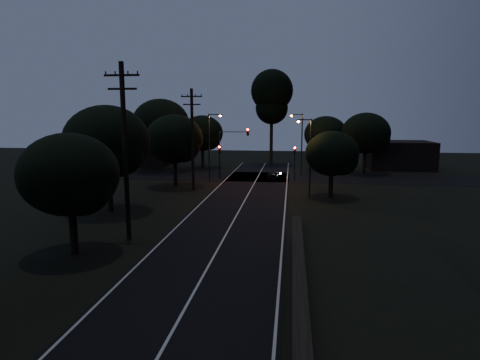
# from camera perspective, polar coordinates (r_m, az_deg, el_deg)

# --- Properties ---
(road_surface) EXTENTS (60.00, 70.00, 0.03)m
(road_surface) POSITION_cam_1_polar(r_m,az_deg,el_deg) (40.68, 1.28, -1.86)
(road_surface) COLOR black
(road_surface) RESTS_ON ground
(retaining_wall) EXTENTS (6.93, 26.00, 1.60)m
(retaining_wall) POSITION_cam_1_polar(r_m,az_deg,el_deg) (14.11, 22.50, -22.36)
(retaining_wall) COLOR black
(retaining_wall) RESTS_ON ground
(utility_pole_mid) EXTENTS (2.20, 0.30, 11.00)m
(utility_pole_mid) POSITION_cam_1_polar(r_m,az_deg,el_deg) (25.78, -16.03, 4.19)
(utility_pole_mid) COLOR black
(utility_pole_mid) RESTS_ON ground
(utility_pole_far) EXTENTS (2.20, 0.30, 10.50)m
(utility_pole_far) POSITION_cam_1_polar(r_m,az_deg,el_deg) (41.91, -6.79, 5.95)
(utility_pole_far) COLOR black
(utility_pole_far) RESTS_ON ground
(tree_left_b) EXTENTS (5.43, 5.43, 6.90)m
(tree_left_b) POSITION_cam_1_polar(r_m,az_deg,el_deg) (23.97, -22.80, 0.42)
(tree_left_b) COLOR black
(tree_left_b) RESTS_ON ground
(tree_left_c) EXTENTS (6.84, 6.84, 8.64)m
(tree_left_c) POSITION_cam_1_polar(r_m,az_deg,el_deg) (33.77, -18.09, 4.96)
(tree_left_c) COLOR black
(tree_left_c) RESTS_ON ground
(tree_left_d) EXTENTS (6.24, 6.24, 7.92)m
(tree_left_d) POSITION_cam_1_polar(r_m,az_deg,el_deg) (44.33, -9.07, 5.62)
(tree_left_d) COLOR black
(tree_left_d) RESTS_ON ground
(tree_far_nw) EXTENTS (6.15, 6.15, 7.80)m
(tree_far_nw) POSITION_cam_1_polar(r_m,az_deg,el_deg) (59.94, -5.21, 6.54)
(tree_far_nw) COLOR black
(tree_far_nw) RESTS_ON ground
(tree_far_w) EXTENTS (7.90, 7.90, 10.07)m
(tree_far_w) POSITION_cam_1_polar(r_m,az_deg,el_deg) (57.31, -10.99, 7.78)
(tree_far_w) COLOR black
(tree_far_w) RESTS_ON ground
(tree_far_ne) EXTENTS (6.08, 6.08, 7.69)m
(tree_far_ne) POSITION_cam_1_polar(r_m,az_deg,el_deg) (58.74, 12.30, 6.24)
(tree_far_ne) COLOR black
(tree_far_ne) RESTS_ON ground
(tree_far_e) EXTENTS (6.43, 6.43, 8.16)m
(tree_far_e) POSITION_cam_1_polar(r_m,az_deg,el_deg) (56.41, 17.68, 6.22)
(tree_far_e) COLOR black
(tree_far_e) RESTS_ON ground
(tree_right_a) EXTENTS (5.02, 5.02, 6.38)m
(tree_right_a) POSITION_cam_1_polar(r_m,az_deg,el_deg) (38.86, 13.21, 3.52)
(tree_right_a) COLOR black
(tree_right_a) RESTS_ON ground
(tall_pine) EXTENTS (6.52, 6.52, 14.82)m
(tall_pine) POSITION_cam_1_polar(r_m,az_deg,el_deg) (63.72, 4.55, 11.78)
(tall_pine) COLOR black
(tall_pine) RESTS_ON ground
(building_left) EXTENTS (10.00, 8.00, 4.40)m
(building_left) POSITION_cam_1_polar(r_m,az_deg,el_deg) (65.48, -14.42, 4.01)
(building_left) COLOR black
(building_left) RESTS_ON ground
(building_right) EXTENTS (9.00, 7.00, 4.00)m
(building_right) POSITION_cam_1_polar(r_m,az_deg,el_deg) (63.85, 21.67, 3.34)
(building_right) COLOR black
(building_right) RESTS_ON ground
(signal_left) EXTENTS (0.28, 0.35, 4.10)m
(signal_left) POSITION_cam_1_polar(r_m,az_deg,el_deg) (49.61, -2.92, 3.44)
(signal_left) COLOR black
(signal_left) RESTS_ON ground
(signal_right) EXTENTS (0.28, 0.35, 4.10)m
(signal_right) POSITION_cam_1_polar(r_m,az_deg,el_deg) (48.83, 7.78, 3.27)
(signal_right) COLOR black
(signal_right) RESTS_ON ground
(signal_mast) EXTENTS (3.70, 0.35, 6.25)m
(signal_mast) POSITION_cam_1_polar(r_m,az_deg,el_deg) (49.21, -0.99, 5.16)
(signal_mast) COLOR black
(signal_mast) RESTS_ON ground
(streetlight_a) EXTENTS (1.66, 0.26, 8.00)m
(streetlight_a) POSITION_cam_1_polar(r_m,az_deg,el_deg) (47.65, -4.20, 5.36)
(streetlight_a) COLOR black
(streetlight_a) RESTS_ON ground
(streetlight_b) EXTENTS (1.66, 0.26, 8.00)m
(streetlight_b) POSITION_cam_1_polar(r_m,az_deg,el_deg) (52.69, 8.57, 5.65)
(streetlight_b) COLOR black
(streetlight_b) RESTS_ON ground
(streetlight_c) EXTENTS (1.46, 0.26, 7.50)m
(streetlight_c) POSITION_cam_1_polar(r_m,az_deg,el_deg) (38.77, 9.75, 3.94)
(streetlight_c) COLOR black
(streetlight_c) RESTS_ON ground
(car) EXTENTS (1.71, 3.38, 1.10)m
(car) POSITION_cam_1_polar(r_m,az_deg,el_deg) (49.47, 4.81, 0.74)
(car) COLOR black
(car) RESTS_ON ground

